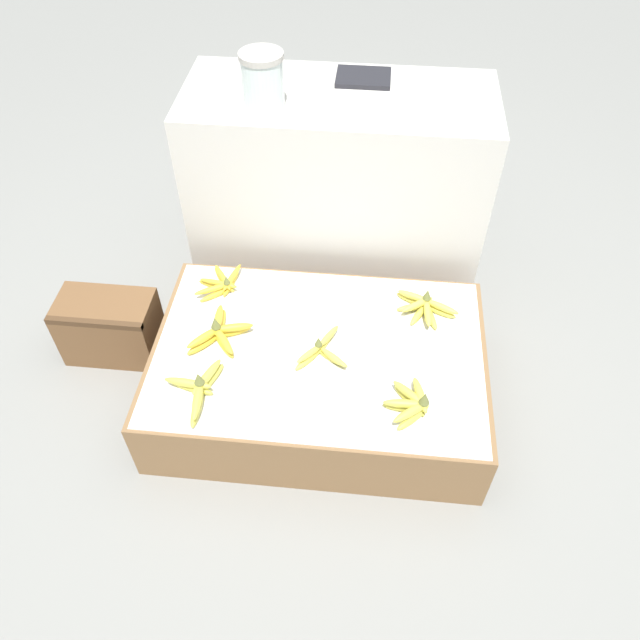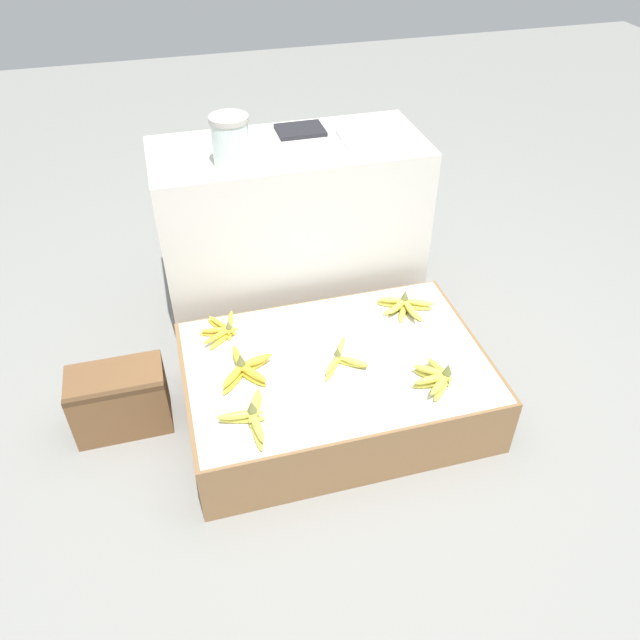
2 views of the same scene
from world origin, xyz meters
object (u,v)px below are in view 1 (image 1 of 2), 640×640
at_px(banana_bunch_middle_midleft, 323,351).
at_px(foam_tray_white, 441,101).
at_px(banana_bunch_front_midright, 412,403).
at_px(banana_bunch_back_midright, 424,307).
at_px(wooden_crate, 110,327).
at_px(banana_bunch_back_left, 222,283).
at_px(glass_jar, 263,81).
at_px(banana_bunch_front_left, 198,388).
at_px(banana_bunch_middle_left, 220,333).

bearing_deg(banana_bunch_middle_midleft, foam_tray_white, 64.70).
height_order(banana_bunch_front_midright, banana_bunch_back_midright, banana_bunch_front_midright).
bearing_deg(wooden_crate, banana_bunch_back_left, 16.01).
relative_size(banana_bunch_front_midright, banana_bunch_middle_midleft, 1.01).
height_order(banana_bunch_back_left, glass_jar, glass_jar).
distance_m(banana_bunch_middle_midleft, glass_jar, 0.95).
xyz_separation_m(banana_bunch_front_midright, banana_bunch_back_midright, (0.04, 0.44, -0.00)).
height_order(wooden_crate, banana_bunch_middle_midleft, banana_bunch_middle_midleft).
bearing_deg(foam_tray_white, banana_bunch_front_midright, -92.47).
height_order(wooden_crate, banana_bunch_front_left, banana_bunch_front_left).
bearing_deg(banana_bunch_back_midright, banana_bunch_front_left, -148.73).
bearing_deg(banana_bunch_middle_midleft, glass_jar, 112.92).
bearing_deg(banana_bunch_back_left, banana_bunch_back_midright, -3.78).
bearing_deg(banana_bunch_middle_left, banana_bunch_front_left, -94.40).
bearing_deg(glass_jar, banana_bunch_back_left, -112.72).
relative_size(banana_bunch_front_left, banana_bunch_back_left, 1.30).
bearing_deg(banana_bunch_front_midright, glass_jar, 124.81).
bearing_deg(banana_bunch_back_midright, wooden_crate, -176.43).
xyz_separation_m(wooden_crate, banana_bunch_front_midright, (1.17, -0.36, 0.17)).
relative_size(wooden_crate, banana_bunch_middle_midleft, 1.77).
xyz_separation_m(banana_bunch_back_midright, foam_tray_white, (-0.00, 0.49, 0.55)).
relative_size(banana_bunch_front_left, glass_jar, 1.33).
bearing_deg(banana_bunch_middle_left, banana_bunch_back_left, 100.11).
bearing_deg(banana_bunch_middle_left, foam_tray_white, 44.18).
height_order(banana_bunch_middle_midleft, glass_jar, glass_jar).
distance_m(banana_bunch_front_midright, glass_jar, 1.20).
bearing_deg(wooden_crate, banana_bunch_middle_left, -15.06).
bearing_deg(banana_bunch_front_left, banana_bunch_middle_midleft, 27.77).
height_order(banana_bunch_front_left, banana_bunch_front_midright, same).
bearing_deg(glass_jar, banana_bunch_middle_left, -99.33).
bearing_deg(banana_bunch_back_left, banana_bunch_front_left, -86.92).
relative_size(banana_bunch_middle_midleft, glass_jar, 1.04).
height_order(wooden_crate, glass_jar, glass_jar).
bearing_deg(banana_bunch_middle_midleft, wooden_crate, 168.78).
xyz_separation_m(banana_bunch_middle_left, banana_bunch_back_midright, (0.72, 0.21, -0.00)).
height_order(banana_bunch_middle_midleft, banana_bunch_back_midright, banana_bunch_back_midright).
distance_m(banana_bunch_front_midright, banana_bunch_middle_left, 0.72).
bearing_deg(banana_bunch_back_left, banana_bunch_front_midright, -34.00).
xyz_separation_m(banana_bunch_front_midright, banana_bunch_middle_midleft, (-0.31, 0.19, -0.01)).
xyz_separation_m(banana_bunch_middle_left, banana_bunch_back_left, (-0.05, 0.26, -0.01)).
distance_m(banana_bunch_middle_midleft, banana_bunch_back_left, 0.51).
distance_m(banana_bunch_middle_left, banana_bunch_back_midright, 0.75).
bearing_deg(banana_bunch_middle_midleft, banana_bunch_back_left, 144.58).
bearing_deg(banana_bunch_back_midright, banana_bunch_front_midright, -95.61).
relative_size(banana_bunch_front_midright, banana_bunch_back_left, 1.03).
bearing_deg(banana_bunch_back_midright, banana_bunch_back_left, 176.22).
distance_m(wooden_crate, foam_tray_white, 1.51).
relative_size(wooden_crate, foam_tray_white, 1.32).
distance_m(banana_bunch_front_left, glass_jar, 1.07).
height_order(banana_bunch_front_midright, banana_bunch_back_left, banana_bunch_front_midright).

